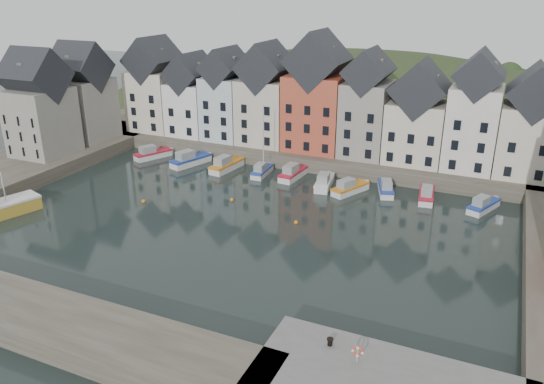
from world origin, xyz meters
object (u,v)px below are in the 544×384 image
Objects in this scene: boat_d at (262,171)px; mooring_bollard at (330,341)px; life_ring_post at (358,352)px; boat_a at (152,154)px.

boat_d reaches higher than mooring_bollard.
mooring_bollard is at bearing 156.45° from life_ring_post.
boat_a is 54.45m from mooring_bollard.
boat_d is (19.28, -0.11, -0.02)m from boat_a.
life_ring_post is (24.18, -36.42, 2.19)m from boat_d.
boat_d is at bearing 123.58° from life_ring_post.
mooring_bollard is 2.52m from life_ring_post.
life_ring_post is (2.25, -0.98, 0.55)m from mooring_bollard.
life_ring_post reaches higher than mooring_bollard.
boat_a is at bearing 139.22° from mooring_bollard.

